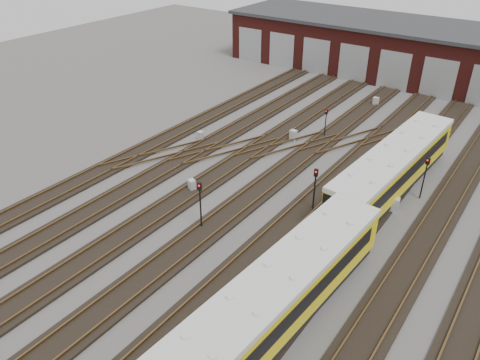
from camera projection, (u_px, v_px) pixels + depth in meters
The scene contains 13 objects.
ground at pixel (232, 242), 29.88m from camera, with size 120.00×120.00×0.00m, color #4D4A47.
track_network at pixel (235, 235), 30.32m from camera, with size 30.40×70.00×0.33m.
maintenance_shed at pixel (429, 53), 56.29m from camera, with size 51.00×12.50×6.35m.
metro_train at pixel (279, 297), 22.88m from camera, with size 3.84×48.11×3.30m.
signal_mast_0 at pixel (200, 200), 30.04m from camera, with size 0.31×0.30×3.52m.
signal_mast_1 at pixel (326, 120), 42.53m from camera, with size 0.23×0.22×2.73m.
signal_mast_2 at pixel (315, 184), 31.87m from camera, with size 0.31×0.29×3.35m.
signal_mast_3 at pixel (425, 173), 33.29m from camera, with size 0.29×0.28×3.33m.
relay_cabinet_0 at pixel (201, 136), 42.64m from camera, with size 0.51×0.43×0.85m, color #AFB2B4.
relay_cabinet_1 at pixel (293, 135), 42.59m from camera, with size 0.59×0.50×0.99m, color #AFB2B4.
relay_cabinet_2 at pixel (192, 185), 35.06m from camera, with size 0.55×0.46×0.91m, color #AFB2B4.
relay_cabinet_3 at pixel (376, 102), 50.00m from camera, with size 0.56×0.47×0.93m, color #AFB2B4.
relay_cabinet_4 at pixel (394, 205), 32.53m from camera, with size 0.68×0.56×1.13m, color #AFB2B4.
Camera 1 is at (14.22, -19.02, 18.56)m, focal length 35.00 mm.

